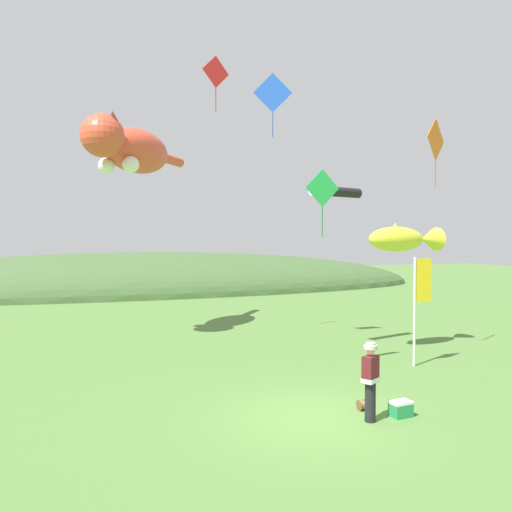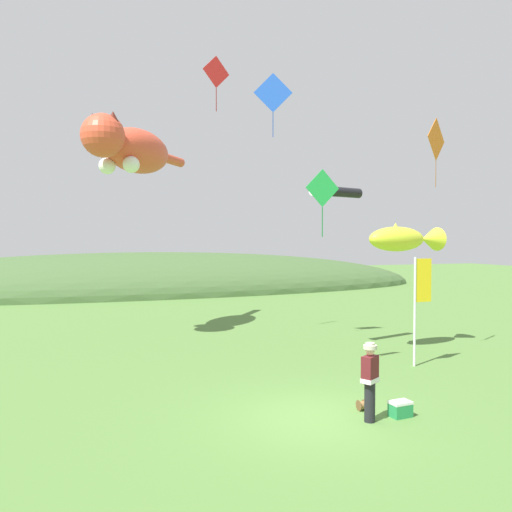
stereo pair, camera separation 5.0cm
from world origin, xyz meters
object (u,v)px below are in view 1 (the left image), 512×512
at_px(kite_fish_windsock, 404,239).
at_px(kite_diamond_orange, 436,140).
at_px(kite_diamond_green, 322,189).
at_px(kite_spool, 362,405).
at_px(kite_diamond_blue, 273,93).
at_px(picnic_cooler, 401,409).
at_px(festival_banner_pole, 419,295).
at_px(kite_giant_cat, 130,149).
at_px(kite_tube_streamer, 336,192).
at_px(festival_attendant, 370,379).
at_px(kite_diamond_red, 216,72).

bearing_deg(kite_fish_windsock, kite_diamond_orange, -76.81).
relative_size(kite_fish_windsock, kite_diamond_green, 1.71).
xyz_separation_m(kite_spool, kite_diamond_blue, (0.45, 6.92, 9.32)).
xyz_separation_m(picnic_cooler, kite_fish_windsock, (4.30, 5.80, 3.93)).
xyz_separation_m(festival_banner_pole, kite_diamond_green, (-3.41, 0.16, 3.31)).
xyz_separation_m(kite_spool, kite_giant_cat, (-4.25, 11.10, 7.70)).
relative_size(festival_banner_pole, kite_diamond_blue, 1.51).
bearing_deg(kite_spool, kite_diamond_green, 79.58).
bearing_deg(festival_banner_pole, picnic_cooler, -132.12).
bearing_deg(kite_spool, kite_diamond_orange, 36.36).
bearing_deg(picnic_cooler, kite_spool, 132.82).
bearing_deg(kite_tube_streamer, kite_diamond_green, -125.53).
bearing_deg(picnic_cooler, festival_attendant, -177.55).
height_order(kite_diamond_red, kite_diamond_green, kite_diamond_red).
relative_size(festival_attendant, kite_giant_cat, 0.30).
xyz_separation_m(festival_banner_pole, kite_fish_windsock, (0.91, 2.06, 1.82)).
bearing_deg(kite_spool, kite_diamond_red, 98.22).
xyz_separation_m(kite_spool, kite_fish_windsock, (4.92, 5.14, 3.98)).
bearing_deg(kite_diamond_red, kite_giant_cat, 140.41).
distance_m(kite_diamond_red, kite_diamond_orange, 8.60).
height_order(kite_tube_streamer, kite_diamond_orange, kite_diamond_orange).
relative_size(kite_spool, kite_diamond_orange, 0.11).
xyz_separation_m(kite_spool, kite_diamond_orange, (5.22, 3.84, 7.36)).
height_order(picnic_cooler, kite_fish_windsock, kite_fish_windsock).
relative_size(kite_diamond_red, kite_diamond_green, 1.05).
bearing_deg(kite_diamond_orange, picnic_cooler, -135.59).
distance_m(kite_giant_cat, kite_diamond_green, 9.51).
relative_size(kite_spool, kite_tube_streamer, 0.11).
bearing_deg(kite_diamond_green, kite_spool, -100.42).
xyz_separation_m(kite_diamond_orange, kite_diamond_blue, (-4.77, 3.08, 1.96)).
relative_size(kite_fish_windsock, kite_diamond_orange, 1.48).
bearing_deg(festival_attendant, kite_giant_cat, 108.85).
distance_m(kite_tube_streamer, kite_diamond_orange, 3.80).
height_order(festival_attendant, kite_diamond_green, kite_diamond_green).
bearing_deg(kite_diamond_orange, kite_diamond_green, -172.52).
bearing_deg(kite_diamond_blue, kite_spool, -93.71).
height_order(kite_spool, kite_giant_cat, kite_giant_cat).
xyz_separation_m(kite_fish_windsock, kite_diamond_orange, (0.30, -1.29, 3.38)).
distance_m(picnic_cooler, festival_banner_pole, 5.47).
distance_m(kite_spool, picnic_cooler, 0.91).
xyz_separation_m(kite_giant_cat, kite_tube_streamer, (6.76, -5.19, -2.01)).
relative_size(festival_attendant, kite_diamond_red, 0.83).
bearing_deg(picnic_cooler, kite_tube_streamer, 73.98).
distance_m(festival_banner_pole, kite_giant_cat, 12.77).
height_order(kite_spool, festival_banner_pole, festival_banner_pole).
xyz_separation_m(festival_banner_pole, kite_diamond_orange, (1.22, 0.76, 5.20)).
xyz_separation_m(festival_banner_pole, kite_giant_cat, (-8.25, 8.03, 5.54)).
bearing_deg(kite_diamond_green, festival_banner_pole, -2.63).
distance_m(kite_tube_streamer, kite_diamond_red, 6.61).
bearing_deg(festival_attendant, picnic_cooler, 2.45).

